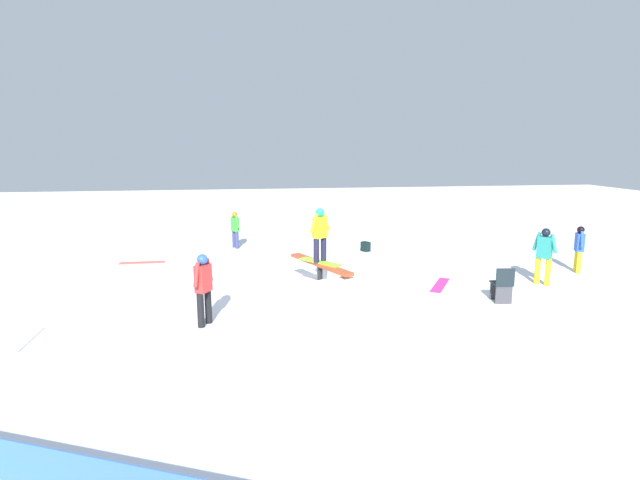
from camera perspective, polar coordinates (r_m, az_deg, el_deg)
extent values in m
plane|color=white|center=(13.24, 0.00, -5.60)|extent=(60.00, 60.00, 0.00)
cylinder|color=black|center=(13.15, 0.00, -4.27)|extent=(0.14, 0.14, 0.64)
cube|color=#A53F1E|center=(13.06, 0.00, -2.76)|extent=(2.54, 1.33, 0.08)
cube|color=white|center=(11.70, 4.90, -6.46)|extent=(2.25, 2.10, 0.56)
cube|color=#91DE2A|center=(13.05, 0.00, -2.52)|extent=(1.21, 1.04, 0.03)
cylinder|color=#1D1B33|center=(13.08, 0.41, -1.01)|extent=(0.15, 0.15, 0.63)
cylinder|color=#1D1B33|center=(12.88, -0.42, -1.20)|extent=(0.15, 0.15, 0.63)
cube|color=yellow|center=(12.87, 0.00, 1.46)|extent=(0.39, 0.41, 0.55)
cylinder|color=yellow|center=(13.01, 0.66, 2.12)|extent=(0.25, 0.28, 0.50)
cylinder|color=yellow|center=(12.69, -0.68, 1.89)|extent=(0.25, 0.28, 0.50)
sphere|color=teal|center=(12.81, 0.00, 3.18)|extent=(0.23, 0.23, 0.23)
cylinder|color=black|center=(10.75, -13.48, -7.82)|extent=(0.15, 0.15, 0.74)
cylinder|color=black|center=(10.96, -12.65, -7.42)|extent=(0.15, 0.15, 0.74)
cube|color=red|center=(10.67, -13.21, -4.27)|extent=(0.41, 0.36, 0.58)
cylinder|color=red|center=(10.47, -13.93, -3.87)|extent=(0.22, 0.18, 0.51)
cylinder|color=red|center=(10.81, -12.58, -3.34)|extent=(0.22, 0.18, 0.51)
sphere|color=blue|center=(10.58, -13.31, -2.18)|extent=(0.22, 0.22, 0.22)
cylinder|color=yellow|center=(16.56, 27.47, -2.32)|extent=(0.14, 0.14, 0.65)
cylinder|color=yellow|center=(16.80, 27.25, -2.12)|extent=(0.14, 0.14, 0.65)
cube|color=blue|center=(16.57, 27.54, -0.22)|extent=(0.38, 0.31, 0.53)
cylinder|color=blue|center=(16.36, 27.76, 0.05)|extent=(0.24, 0.16, 0.48)
cylinder|color=blue|center=(16.75, 27.40, 0.31)|extent=(0.24, 0.16, 0.48)
sphere|color=black|center=(16.51, 27.65, 1.04)|extent=(0.21, 0.21, 0.21)
cylinder|color=gold|center=(14.78, 24.60, -3.36)|extent=(0.15, 0.15, 0.75)
cylinder|color=gold|center=(14.86, 23.59, -3.21)|extent=(0.15, 0.15, 0.75)
cube|color=teal|center=(14.68, 24.29, -0.76)|extent=(0.41, 0.39, 0.58)
cylinder|color=teal|center=(14.59, 25.16, -0.37)|extent=(0.22, 0.20, 0.52)
cylinder|color=teal|center=(14.72, 23.52, -0.15)|extent=(0.22, 0.20, 0.52)
sphere|color=black|center=(14.61, 24.42, 0.79)|extent=(0.23, 0.23, 0.23)
cylinder|color=navy|center=(18.66, -9.79, 0.11)|extent=(0.13, 0.13, 0.63)
cylinder|color=navy|center=(18.44, -9.47, -0.01)|extent=(0.13, 0.13, 0.63)
cube|color=green|center=(18.45, -9.69, 1.79)|extent=(0.37, 0.31, 0.51)
cylinder|color=green|center=(18.61, -9.96, 2.22)|extent=(0.22, 0.16, 0.46)
cylinder|color=green|center=(18.26, -9.43, 2.07)|extent=(0.22, 0.16, 0.46)
sphere|color=orange|center=(18.40, -9.72, 2.89)|extent=(0.20, 0.20, 0.20)
cube|color=white|center=(11.48, -30.70, -9.77)|extent=(1.25, 0.29, 0.02)
cube|color=#F55C4F|center=(17.03, -19.67, -2.45)|extent=(0.29, 1.40, 0.02)
cube|color=#D62996|center=(13.93, 13.56, -5.02)|extent=(1.39, 1.01, 0.02)
cube|color=#3F3F44|center=(13.07, 19.68, -5.48)|extent=(0.08, 0.40, 0.44)
cube|color=#3F3F44|center=(12.75, 20.26, -5.93)|extent=(0.08, 0.40, 0.44)
cube|color=black|center=(12.84, 20.03, -4.67)|extent=(0.49, 0.49, 0.04)
cube|color=black|center=(12.61, 20.43, -3.95)|extent=(0.09, 0.44, 0.40)
cube|color=black|center=(17.83, 5.23, -0.75)|extent=(0.37, 0.34, 0.34)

